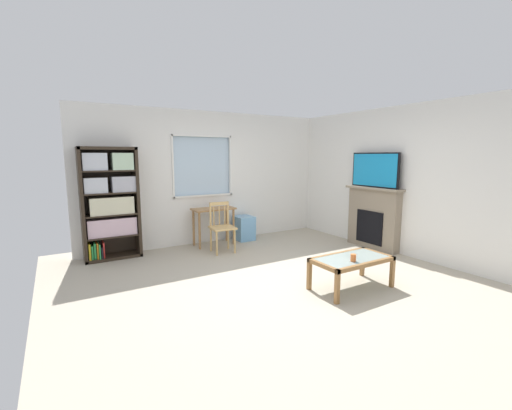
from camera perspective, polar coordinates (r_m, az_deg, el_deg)
name	(u,v)px	position (r m, az deg, el deg)	size (l,w,h in m)	color
ground	(281,279)	(4.92, 4.25, -12.41)	(6.02, 6.05, 0.02)	#B2A893
wall_back_with_window	(210,179)	(6.84, -7.87, 4.45)	(5.02, 0.15, 2.60)	white
wall_right	(401,181)	(6.46, 23.39, 3.81)	(0.12, 5.25, 2.60)	white
bookshelf	(110,200)	(6.12, -23.56, 0.78)	(0.90, 0.38, 1.88)	#2D2319
desk_under_window	(214,215)	(6.57, -7.23, -1.76)	(0.81, 0.41, 0.73)	#A37547
wooden_chair	(222,227)	(6.11, -5.83, -3.68)	(0.45, 0.43, 0.90)	tan
plastic_drawer_unit	(244,228)	(6.99, -2.07, -3.92)	(0.35, 0.40, 0.50)	#72ADDB
fireplace	(373,218)	(6.69, 19.27, -2.04)	(0.26, 1.17, 1.15)	gray
tv	(375,170)	(6.58, 19.54, 5.62)	(0.06, 1.02, 0.64)	black
coffee_table	(352,262)	(4.62, 15.93, -9.28)	(1.05, 0.55, 0.42)	#8C9E99
sippy_cup	(353,258)	(4.44, 16.19, -8.60)	(0.07, 0.07, 0.09)	orange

